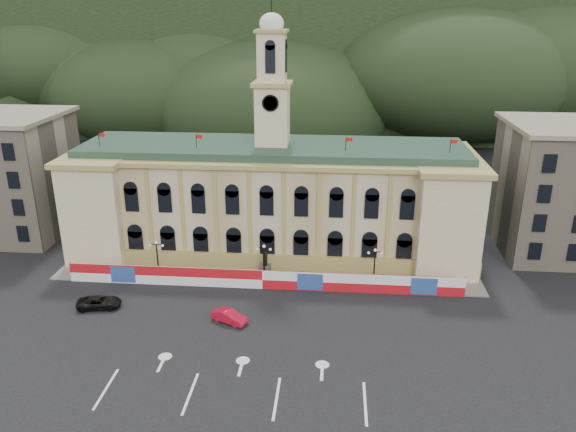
# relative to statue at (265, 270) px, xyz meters

# --- Properties ---
(ground) EXTENTS (260.00, 260.00, 0.00)m
(ground) POSITION_rel_statue_xyz_m (0.00, -18.00, -1.19)
(ground) COLOR black
(ground) RESTS_ON ground
(lane_markings) EXTENTS (26.00, 10.00, 0.02)m
(lane_markings) POSITION_rel_statue_xyz_m (0.00, -23.00, -1.18)
(lane_markings) COLOR white
(lane_markings) RESTS_ON ground
(hill_ridge) EXTENTS (230.00, 80.00, 64.00)m
(hill_ridge) POSITION_rel_statue_xyz_m (0.03, 103.99, 18.30)
(hill_ridge) COLOR black
(hill_ridge) RESTS_ON ground
(city_hall) EXTENTS (56.20, 17.60, 37.10)m
(city_hall) POSITION_rel_statue_xyz_m (0.00, 9.63, 6.66)
(city_hall) COLOR beige
(city_hall) RESTS_ON ground
(hoarding_fence) EXTENTS (50.00, 0.44, 2.50)m
(hoarding_fence) POSITION_rel_statue_xyz_m (0.06, -2.93, 0.06)
(hoarding_fence) COLOR red
(hoarding_fence) RESTS_ON ground
(pavement) EXTENTS (56.00, 5.50, 0.16)m
(pavement) POSITION_rel_statue_xyz_m (0.00, -0.25, -1.11)
(pavement) COLOR slate
(pavement) RESTS_ON ground
(statue) EXTENTS (1.40, 1.40, 3.72)m
(statue) POSITION_rel_statue_xyz_m (0.00, 0.00, 0.00)
(statue) COLOR #595651
(statue) RESTS_ON ground
(lamp_left) EXTENTS (1.96, 0.44, 5.15)m
(lamp_left) POSITION_rel_statue_xyz_m (-14.00, -1.00, 1.89)
(lamp_left) COLOR black
(lamp_left) RESTS_ON ground
(lamp_center) EXTENTS (1.96, 0.44, 5.15)m
(lamp_center) POSITION_rel_statue_xyz_m (0.00, -1.00, 1.89)
(lamp_center) COLOR black
(lamp_center) RESTS_ON ground
(lamp_right) EXTENTS (1.96, 0.44, 5.15)m
(lamp_right) POSITION_rel_statue_xyz_m (14.00, -1.00, 1.89)
(lamp_right) COLOR black
(lamp_right) RESTS_ON ground
(red_sedan) EXTENTS (4.73, 5.39, 1.40)m
(red_sedan) POSITION_rel_statue_xyz_m (-2.68, -11.33, -0.49)
(red_sedan) COLOR red
(red_sedan) RESTS_ON ground
(black_suv) EXTENTS (4.17, 5.92, 1.41)m
(black_suv) POSITION_rel_statue_xyz_m (-18.60, -9.45, -0.48)
(black_suv) COLOR black
(black_suv) RESTS_ON ground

